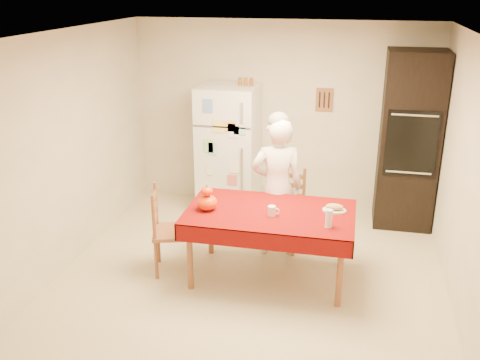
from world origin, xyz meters
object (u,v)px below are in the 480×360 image
(refrigerator, at_px, (229,150))
(coffee_mug, at_px, (272,211))
(seated_woman, at_px, (277,187))
(pumpkin_lower, at_px, (207,203))
(oven_cabinet, at_px, (409,141))
(bread_plate, at_px, (334,210))
(wine_glass, at_px, (329,218))
(chair_far, at_px, (286,205))
(dining_table, at_px, (270,217))
(chair_left, at_px, (166,227))

(refrigerator, distance_m, coffee_mug, 1.98)
(seated_woman, xyz_separation_m, pumpkin_lower, (-0.61, -0.68, 0.04))
(oven_cabinet, xyz_separation_m, bread_plate, (-0.81, -1.59, -0.33))
(refrigerator, height_order, coffee_mug, refrigerator)
(refrigerator, bearing_deg, wine_glass, -53.22)
(pumpkin_lower, xyz_separation_m, wine_glass, (1.23, -0.15, 0.01))
(chair_far, relative_size, wine_glass, 5.40)
(pumpkin_lower, bearing_deg, seated_woman, 48.01)
(oven_cabinet, distance_m, seated_woman, 1.88)
(oven_cabinet, height_order, wine_glass, oven_cabinet)
(refrigerator, relative_size, oven_cabinet, 0.77)
(refrigerator, relative_size, coffee_mug, 17.00)
(dining_table, distance_m, pumpkin_lower, 0.66)
(refrigerator, distance_m, bread_plate, 2.13)
(coffee_mug, bearing_deg, seated_woman, 94.48)
(dining_table, relative_size, chair_far, 1.79)
(refrigerator, bearing_deg, coffee_mug, -63.95)
(chair_far, relative_size, coffee_mug, 9.50)
(refrigerator, distance_m, seated_woman, 1.37)
(wine_glass, bearing_deg, chair_far, 117.72)
(dining_table, height_order, seated_woman, seated_woman)
(pumpkin_lower, bearing_deg, refrigerator, 96.60)
(chair_left, xyz_separation_m, pumpkin_lower, (0.46, -0.02, 0.33))
(pumpkin_lower, relative_size, bread_plate, 0.87)
(pumpkin_lower, bearing_deg, wine_glass, -6.76)
(dining_table, xyz_separation_m, chair_left, (-1.10, -0.08, -0.18))
(refrigerator, relative_size, seated_woman, 1.07)
(wine_glass, xyz_separation_m, bread_plate, (0.03, 0.38, -0.08))
(chair_left, distance_m, bread_plate, 1.77)
(refrigerator, distance_m, chair_far, 1.31)
(chair_left, bearing_deg, pumpkin_lower, -108.99)
(seated_woman, relative_size, wine_glass, 9.06)
(bread_plate, bearing_deg, pumpkin_lower, -169.47)
(refrigerator, height_order, chair_left, refrigerator)
(refrigerator, height_order, wine_glass, refrigerator)
(coffee_mug, bearing_deg, chair_far, 88.29)
(oven_cabinet, xyz_separation_m, chair_left, (-2.54, -1.81, -0.59))
(dining_table, bearing_deg, pumpkin_lower, -171.13)
(wine_glass, bearing_deg, oven_cabinet, 66.89)
(chair_far, height_order, seated_woman, seated_woman)
(chair_left, distance_m, seated_woman, 1.30)
(chair_left, height_order, pumpkin_lower, chair_left)
(oven_cabinet, distance_m, bread_plate, 1.81)
(coffee_mug, distance_m, bread_plate, 0.65)
(refrigerator, height_order, oven_cabinet, oven_cabinet)
(oven_cabinet, xyz_separation_m, pumpkin_lower, (-2.07, -1.83, -0.26))
(wine_glass, relative_size, bread_plate, 0.73)
(dining_table, distance_m, chair_left, 1.12)
(dining_table, distance_m, bread_plate, 0.65)
(chair_left, bearing_deg, wine_glass, -112.48)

